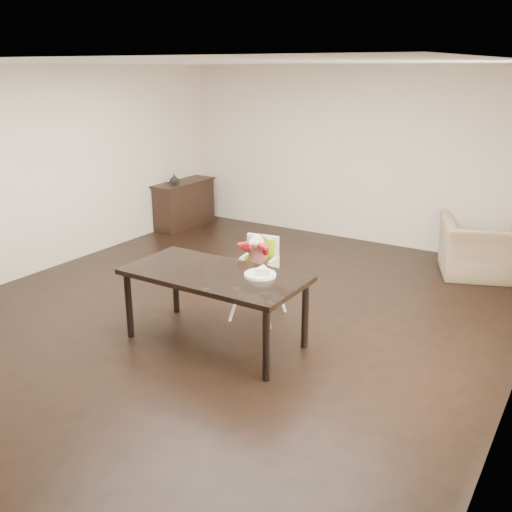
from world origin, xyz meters
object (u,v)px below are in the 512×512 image
at_px(high_chair, 259,258).
at_px(armchair, 488,240).
at_px(sideboard, 184,204).
at_px(dining_table, 214,280).

relative_size(high_chair, armchair, 0.83).
relative_size(armchair, sideboard, 0.92).
bearing_deg(sideboard, high_chair, -39.46).
xyz_separation_m(dining_table, sideboard, (-3.06, 3.32, -0.27)).
xyz_separation_m(dining_table, armchair, (1.92, 3.47, -0.16)).
bearing_deg(armchair, dining_table, 39.90).
relative_size(dining_table, high_chair, 1.87).
xyz_separation_m(high_chair, armchair, (1.88, 2.70, -0.17)).
bearing_deg(sideboard, dining_table, -47.32).
xyz_separation_m(dining_table, high_chair, (0.03, 0.77, 0.01)).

